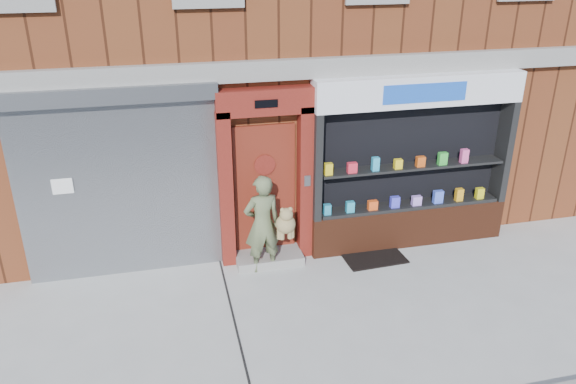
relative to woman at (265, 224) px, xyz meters
name	(u,v)px	position (x,y,z in m)	size (l,w,h in m)	color
ground	(344,315)	(0.85, -1.48, -0.83)	(80.00, 80.00, 0.00)	#9E9E99
shutter_bay	(118,173)	(-2.15, 0.44, 0.89)	(3.10, 0.30, 3.04)	gray
red_door_bay	(266,178)	(0.10, 0.38, 0.63)	(1.52, 0.58, 2.90)	#601610
pharmacy_bay	(411,170)	(2.60, 0.33, 0.55)	(3.50, 0.41, 3.00)	#522413
woman	(265,224)	(0.00, 0.00, 0.00)	(0.83, 0.51, 1.65)	#596441
doormat	(373,256)	(1.85, -0.05, -0.81)	(1.02, 0.71, 0.03)	black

